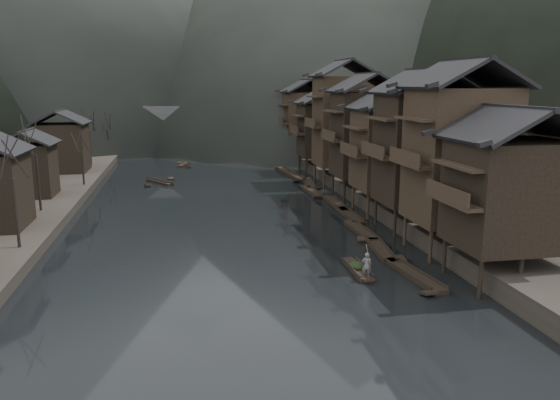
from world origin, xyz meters
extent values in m
plane|color=black|center=(0.00, 0.00, 0.00)|extent=(300.00, 300.00, 0.00)
cube|color=#2D2823|center=(35.00, 40.00, 0.90)|extent=(40.00, 200.00, 1.80)
cylinder|color=black|center=(14.20, -10.40, 1.30)|extent=(0.30, 0.30, 2.90)
cylinder|color=black|center=(14.20, -5.60, 1.30)|extent=(0.30, 0.30, 2.90)
cylinder|color=black|center=(16.95, -10.40, 1.30)|extent=(0.30, 0.30, 2.90)
cylinder|color=black|center=(16.95, -5.60, 1.30)|extent=(0.30, 0.30, 2.90)
cube|color=black|center=(17.30, -8.00, 6.13)|extent=(7.00, 6.00, 7.06)
cube|color=#2D2319|center=(13.30, -8.00, 5.78)|extent=(1.20, 5.70, 0.25)
cylinder|color=#2D2319|center=(14.20, -3.40, 1.30)|extent=(0.30, 0.30, 2.90)
cylinder|color=#2D2319|center=(14.20, 1.40, 1.30)|extent=(0.30, 0.30, 2.90)
cylinder|color=#2D2319|center=(16.95, -3.40, 1.30)|extent=(0.30, 0.30, 2.90)
cylinder|color=#2D2319|center=(16.95, 1.40, 1.30)|extent=(0.30, 0.30, 2.90)
cube|color=#2D2319|center=(17.30, -1.00, 7.76)|extent=(7.00, 6.00, 10.32)
cube|color=#2D2319|center=(13.30, -1.00, 7.24)|extent=(1.20, 5.70, 0.25)
cylinder|color=black|center=(14.20, 3.60, 1.30)|extent=(0.30, 0.30, 2.90)
cylinder|color=black|center=(14.20, 8.40, 1.30)|extent=(0.30, 0.30, 2.90)
cylinder|color=black|center=(16.95, 3.60, 1.30)|extent=(0.30, 0.30, 2.90)
cylinder|color=black|center=(16.95, 8.40, 1.30)|extent=(0.30, 0.30, 2.90)
cube|color=black|center=(17.30, 6.00, 7.50)|extent=(7.00, 6.00, 9.80)
cube|color=#2D2319|center=(13.30, 6.00, 7.01)|extent=(1.20, 5.70, 0.25)
cylinder|color=#2D2319|center=(14.20, 10.60, 1.30)|extent=(0.30, 0.30, 2.90)
cylinder|color=#2D2319|center=(14.20, 15.40, 1.30)|extent=(0.30, 0.30, 2.90)
cylinder|color=#2D2319|center=(16.95, 10.60, 1.30)|extent=(0.30, 0.30, 2.90)
cylinder|color=#2D2319|center=(16.95, 15.40, 1.30)|extent=(0.30, 0.30, 2.90)
cube|color=#2D2319|center=(17.30, 13.00, 6.64)|extent=(7.00, 6.00, 8.09)
cube|color=#2D2319|center=(13.30, 13.00, 6.24)|extent=(1.20, 5.70, 0.25)
cylinder|color=black|center=(14.20, 18.60, 1.30)|extent=(0.30, 0.30, 2.90)
cylinder|color=black|center=(14.20, 23.40, 1.30)|extent=(0.30, 0.30, 2.90)
cylinder|color=black|center=(16.95, 18.60, 1.30)|extent=(0.30, 0.30, 2.90)
cylinder|color=black|center=(16.95, 23.40, 1.30)|extent=(0.30, 0.30, 2.90)
cube|color=black|center=(17.30, 21.00, 7.46)|extent=(7.00, 6.00, 9.72)
cube|color=#2D2319|center=(13.30, 21.00, 6.97)|extent=(1.20, 5.70, 0.25)
cylinder|color=#2D2319|center=(14.20, 27.60, 1.30)|extent=(0.30, 0.30, 2.90)
cylinder|color=#2D2319|center=(14.20, 32.40, 1.30)|extent=(0.30, 0.30, 2.90)
cylinder|color=#2D2319|center=(16.95, 27.60, 1.30)|extent=(0.30, 0.30, 2.90)
cylinder|color=#2D2319|center=(16.95, 32.40, 1.30)|extent=(0.30, 0.30, 2.90)
cube|color=#2D2319|center=(17.30, 30.00, 8.39)|extent=(7.00, 6.00, 11.58)
cube|color=#2D2319|center=(13.30, 30.00, 7.81)|extent=(1.20, 5.70, 0.25)
cylinder|color=black|center=(14.20, 37.60, 1.30)|extent=(0.30, 0.30, 2.90)
cylinder|color=black|center=(14.20, 42.40, 1.30)|extent=(0.30, 0.30, 2.90)
cylinder|color=black|center=(16.95, 37.60, 1.30)|extent=(0.30, 0.30, 2.90)
cylinder|color=black|center=(16.95, 42.40, 1.30)|extent=(0.30, 0.30, 2.90)
cube|color=black|center=(17.30, 40.00, 6.48)|extent=(7.00, 6.00, 7.76)
cube|color=#2D2319|center=(13.30, 40.00, 6.09)|extent=(1.20, 5.70, 0.25)
cylinder|color=#2D2319|center=(14.20, 49.60, 1.30)|extent=(0.30, 0.30, 2.90)
cylinder|color=#2D2319|center=(14.20, 54.40, 1.30)|extent=(0.30, 0.30, 2.90)
cylinder|color=#2D2319|center=(16.95, 49.60, 1.30)|extent=(0.30, 0.30, 2.90)
cylinder|color=#2D2319|center=(16.95, 54.40, 1.30)|extent=(0.30, 0.30, 2.90)
cube|color=#2D2319|center=(17.30, 52.00, 7.22)|extent=(7.00, 6.00, 9.24)
cube|color=#2D2319|center=(13.30, 52.00, 6.76)|extent=(1.20, 5.70, 0.25)
cube|color=black|center=(-20.50, 24.00, 4.10)|extent=(5.00, 5.00, 5.80)
cube|color=black|center=(-20.50, 42.00, 4.60)|extent=(6.50, 6.50, 6.80)
cylinder|color=black|center=(-17.00, 3.24, 3.89)|extent=(0.24, 0.24, 5.37)
cylinder|color=black|center=(-17.00, 16.27, 3.98)|extent=(0.24, 0.24, 5.57)
cylinder|color=black|center=(-17.00, 30.41, 3.28)|extent=(0.24, 0.24, 4.17)
cylinder|color=black|center=(-17.00, 48.41, 3.76)|extent=(0.24, 0.24, 5.12)
cylinder|color=black|center=(-17.00, 61.23, 3.40)|extent=(0.24, 0.24, 4.40)
cube|color=black|center=(11.67, -6.04, 0.15)|extent=(1.96, 7.32, 0.30)
cube|color=black|center=(11.67, -6.04, 0.33)|extent=(2.00, 7.18, 0.10)
cube|color=black|center=(12.09, -2.59, 0.29)|extent=(1.04, 0.99, 0.36)
cube|color=black|center=(11.25, -9.48, 0.29)|extent=(1.04, 0.99, 0.36)
cube|color=black|center=(11.51, -0.20, 0.15)|extent=(1.90, 6.73, 0.30)
cube|color=black|center=(11.51, -0.20, 0.33)|extent=(1.94, 6.60, 0.10)
cube|color=black|center=(11.12, 2.97, 0.29)|extent=(1.03, 0.92, 0.34)
cube|color=black|center=(11.89, -3.36, 0.29)|extent=(1.03, 0.92, 0.34)
cube|color=black|center=(11.81, 5.65, 0.15)|extent=(1.23, 6.56, 0.30)
cube|color=black|center=(11.81, 5.65, 0.33)|extent=(1.29, 6.43, 0.10)
cube|color=black|center=(11.88, 8.79, 0.29)|extent=(0.95, 0.82, 0.34)
cube|color=black|center=(11.75, 2.51, 0.29)|extent=(0.95, 0.82, 0.34)
cube|color=black|center=(12.65, 11.87, 0.15)|extent=(1.20, 7.00, 0.30)
cube|color=black|center=(12.65, 11.87, 0.33)|extent=(1.25, 6.86, 0.10)
cube|color=black|center=(12.61, 15.22, 0.29)|extent=(0.95, 0.87, 0.35)
cube|color=black|center=(12.70, 8.52, 0.29)|extent=(0.95, 0.87, 0.35)
cube|color=black|center=(12.79, 17.14, 0.15)|extent=(1.24, 7.47, 0.30)
cube|color=black|center=(12.79, 17.14, 0.33)|extent=(1.29, 7.32, 0.10)
cube|color=black|center=(12.72, 20.72, 0.29)|extent=(0.95, 0.93, 0.36)
cube|color=black|center=(12.86, 13.57, 0.29)|extent=(0.95, 0.93, 0.36)
cube|color=black|center=(11.81, 24.57, 0.15)|extent=(1.26, 6.71, 0.30)
cube|color=black|center=(11.81, 24.57, 0.33)|extent=(1.31, 6.57, 0.10)
cube|color=black|center=(11.88, 27.77, 0.29)|extent=(0.95, 0.84, 0.34)
cube|color=black|center=(11.73, 21.36, 0.29)|extent=(0.95, 0.84, 0.34)
cube|color=black|center=(12.80, 30.27, 0.15)|extent=(1.83, 6.97, 0.30)
cube|color=black|center=(12.80, 30.27, 0.33)|extent=(1.87, 6.84, 0.10)
cube|color=black|center=(12.44, 33.56, 0.29)|extent=(1.02, 0.94, 0.35)
cube|color=black|center=(13.15, 26.98, 0.29)|extent=(1.02, 0.94, 0.35)
cube|color=black|center=(12.03, 36.04, 0.15)|extent=(2.01, 7.51, 0.30)
cube|color=black|center=(12.03, 36.04, 0.33)|extent=(2.05, 7.37, 0.10)
cube|color=black|center=(12.47, 39.58, 0.29)|extent=(1.04, 1.02, 0.36)
cube|color=black|center=(11.59, 32.50, 0.29)|extent=(1.04, 1.02, 0.36)
cube|color=black|center=(11.49, 42.56, 0.15)|extent=(1.21, 5.90, 0.30)
cube|color=black|center=(11.49, 42.56, 0.33)|extent=(1.26, 5.78, 0.10)
cube|color=black|center=(11.54, 45.38, 0.29)|extent=(0.95, 0.74, 0.32)
cube|color=black|center=(11.43, 39.74, 0.29)|extent=(0.95, 0.74, 0.32)
cube|color=black|center=(-6.92, 35.01, 0.15)|extent=(3.92, 5.30, 0.30)
cube|color=black|center=(-6.92, 35.01, 0.33)|extent=(3.90, 5.23, 0.10)
cube|color=black|center=(-5.45, 37.30, 0.29)|extent=(1.10, 1.05, 0.32)
cube|color=black|center=(-8.40, 32.73, 0.29)|extent=(1.10, 1.05, 0.32)
cube|color=black|center=(-3.53, 51.03, 0.15)|extent=(2.28, 4.67, 0.30)
cube|color=black|center=(-3.53, 51.03, 0.33)|extent=(2.30, 4.60, 0.10)
cube|color=black|center=(-4.17, 53.14, 0.29)|extent=(0.98, 0.80, 0.29)
cube|color=black|center=(-2.90, 48.93, 0.29)|extent=(0.98, 0.80, 0.29)
cube|color=#4C4C4F|center=(0.00, 72.00, 7.20)|extent=(40.00, 6.00, 1.60)
cube|color=#4C4C4F|center=(0.00, 69.30, 8.50)|extent=(40.00, 0.50, 1.00)
cube|color=#4C4C4F|center=(0.00, 74.70, 8.50)|extent=(40.00, 0.50, 1.00)
cube|color=#4C4C4F|center=(-14.00, 72.00, 3.20)|extent=(3.20, 6.00, 6.40)
cube|color=#4C4C4F|center=(-4.50, 72.00, 3.20)|extent=(3.20, 6.00, 6.40)
cube|color=#4C4C4F|center=(4.50, 72.00, 3.20)|extent=(3.20, 6.00, 6.40)
cube|color=#4C4C4F|center=(14.00, 72.00, 3.20)|extent=(3.20, 6.00, 6.40)
cube|color=black|center=(8.19, -4.40, 0.15)|extent=(1.08, 4.52, 0.30)
cube|color=black|center=(8.19, -4.40, 0.33)|extent=(1.13, 4.43, 0.10)
cube|color=black|center=(8.14, -2.25, 0.29)|extent=(0.84, 0.58, 0.29)
cube|color=black|center=(8.24, -6.56, 0.29)|extent=(0.84, 0.58, 0.29)
ellipsoid|color=black|center=(8.19, -4.18, 0.76)|extent=(1.07, 1.41, 0.64)
imported|color=slate|center=(8.23, -6.11, 1.33)|extent=(0.75, 0.59, 1.80)
cylinder|color=#8C7A51|center=(8.43, -6.11, 3.82)|extent=(1.31, 2.05, 3.17)
camera|label=1|loc=(-3.98, -39.95, 13.21)|focal=35.00mm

